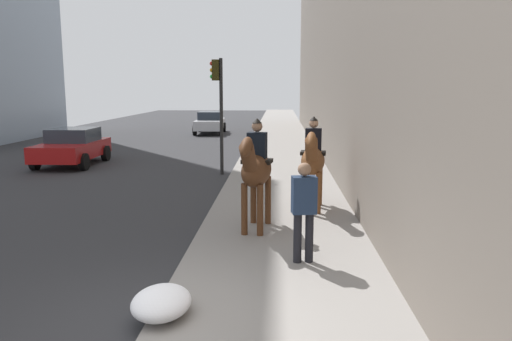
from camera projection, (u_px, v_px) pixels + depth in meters
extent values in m
cube|color=gray|center=(282.00, 331.00, 6.17)|extent=(120.00, 3.43, 0.12)
ellipsoid|color=#4C2B16|center=(257.00, 170.00, 10.18)|extent=(1.57, 0.78, 0.66)
cylinder|color=#4C2B16|center=(260.00, 210.00, 9.84)|extent=(0.13, 0.13, 1.04)
cylinder|color=#4C2B16|center=(244.00, 209.00, 9.90)|extent=(0.13, 0.13, 1.04)
cylinder|color=#4C2B16|center=(268.00, 200.00, 10.71)|extent=(0.13, 0.13, 1.04)
cylinder|color=#4C2B16|center=(253.00, 199.00, 10.77)|extent=(0.13, 0.13, 1.04)
cylinder|color=#4C2B16|center=(249.00, 159.00, 9.38)|extent=(0.67, 0.37, 0.68)
ellipsoid|color=#4C2B16|center=(246.00, 147.00, 9.14)|extent=(0.65, 0.31, 0.49)
cylinder|color=black|center=(263.00, 169.00, 10.89)|extent=(0.29, 0.14, 0.55)
cube|color=black|center=(257.00, 161.00, 10.20)|extent=(0.53, 0.66, 0.08)
cube|color=black|center=(257.00, 146.00, 10.15)|extent=(0.33, 0.42, 0.55)
sphere|color=#8C664C|center=(257.00, 127.00, 10.08)|extent=(0.22, 0.22, 0.22)
cone|color=black|center=(257.00, 121.00, 10.06)|extent=(0.23, 0.23, 0.10)
ellipsoid|color=brown|center=(313.00, 161.00, 11.92)|extent=(1.55, 0.73, 0.66)
cylinder|color=brown|center=(318.00, 193.00, 11.57)|extent=(0.13, 0.13, 0.98)
cylinder|color=brown|center=(305.00, 192.00, 11.62)|extent=(0.13, 0.13, 0.98)
cylinder|color=brown|center=(320.00, 185.00, 12.45)|extent=(0.13, 0.13, 0.98)
cylinder|color=brown|center=(307.00, 185.00, 12.50)|extent=(0.13, 0.13, 0.98)
cylinder|color=brown|center=(311.00, 150.00, 11.11)|extent=(0.66, 0.35, 0.68)
ellipsoid|color=brown|center=(311.00, 140.00, 10.87)|extent=(0.65, 0.29, 0.49)
cylinder|color=black|center=(314.00, 160.00, 12.63)|extent=(0.29, 0.13, 0.55)
cube|color=black|center=(313.00, 153.00, 11.94)|extent=(0.51, 0.65, 0.08)
cube|color=black|center=(313.00, 140.00, 11.89)|extent=(0.32, 0.41, 0.55)
sphere|color=tan|center=(314.00, 123.00, 11.82)|extent=(0.22, 0.22, 0.22)
cone|color=black|center=(314.00, 118.00, 11.80)|extent=(0.22, 0.22, 0.10)
cylinder|color=black|center=(297.00, 238.00, 8.34)|extent=(0.14, 0.14, 0.85)
cylinder|color=black|center=(309.00, 238.00, 8.36)|extent=(0.14, 0.14, 0.85)
cube|color=#1E2D47|center=(304.00, 195.00, 8.22)|extent=(0.31, 0.43, 0.62)
sphere|color=#8C664C|center=(304.00, 169.00, 8.15)|extent=(0.22, 0.22, 0.22)
cube|color=#B7BABF|center=(210.00, 124.00, 32.87)|extent=(4.22, 1.78, 0.60)
cube|color=#262D38|center=(210.00, 115.00, 33.02)|extent=(2.01, 1.52, 0.52)
cylinder|color=black|center=(221.00, 130.00, 31.63)|extent=(0.65, 0.24, 0.64)
cylinder|color=black|center=(195.00, 130.00, 31.66)|extent=(0.65, 0.24, 0.64)
cylinder|color=black|center=(224.00, 127.00, 34.18)|extent=(0.65, 0.24, 0.64)
cylinder|color=black|center=(200.00, 127.00, 34.21)|extent=(0.65, 0.24, 0.64)
cube|color=maroon|center=(72.00, 150.00, 19.50)|extent=(3.94, 1.90, 0.60)
cube|color=#262D38|center=(73.00, 135.00, 19.64)|extent=(1.80, 1.65, 0.52)
cylinder|color=black|center=(84.00, 162.00, 18.32)|extent=(0.64, 0.23, 0.64)
cylinder|color=black|center=(35.00, 162.00, 18.38)|extent=(0.64, 0.23, 0.64)
cylinder|color=black|center=(106.00, 153.00, 20.72)|extent=(0.64, 0.23, 0.64)
cylinder|color=black|center=(62.00, 153.00, 20.78)|extent=(0.64, 0.23, 0.64)
cylinder|color=black|center=(221.00, 117.00, 17.20)|extent=(0.12, 0.12, 4.01)
cube|color=#2D280C|center=(216.00, 70.00, 16.94)|extent=(0.20, 0.24, 0.70)
sphere|color=red|center=(212.00, 63.00, 16.91)|extent=(0.14, 0.14, 0.14)
sphere|color=orange|center=(212.00, 70.00, 16.95)|extent=(0.14, 0.14, 0.14)
sphere|color=green|center=(212.00, 77.00, 16.98)|extent=(0.14, 0.14, 0.14)
ellipsoid|color=white|center=(161.00, 302.00, 6.43)|extent=(1.00, 0.77, 0.34)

